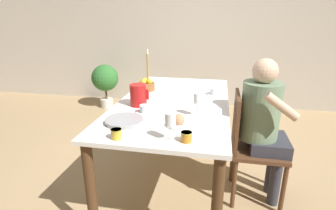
{
  "coord_description": "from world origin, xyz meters",
  "views": [
    {
      "loc": [
        0.37,
        -2.16,
        1.49
      ],
      "look_at": [
        0.0,
        -0.27,
        0.83
      ],
      "focal_mm": 28.0,
      "sensor_mm": 36.0,
      "label": 1
    }
  ],
  "objects_px": {
    "teacup_near_person": "(145,110)",
    "potted_plant": "(105,80)",
    "wine_glass_juice": "(170,121)",
    "serving_tray": "(124,121)",
    "chair_person_side": "(250,144)",
    "jam_jar_amber": "(186,136)",
    "person_seated": "(264,120)",
    "teacup_across": "(214,92)",
    "wine_glass_water": "(198,99)",
    "jam_jar_red": "(116,133)",
    "fruit_bowl": "(146,86)",
    "red_pitcher": "(138,95)",
    "candlestick_tall": "(148,70)",
    "bread_plate": "(179,122)"
  },
  "relations": [
    {
      "from": "wine_glass_water",
      "to": "bread_plate",
      "type": "bearing_deg",
      "value": -119.02
    },
    {
      "from": "wine_glass_water",
      "to": "wine_glass_juice",
      "type": "xyz_separation_m",
      "value": [
        -0.13,
        -0.43,
        -0.0
      ]
    },
    {
      "from": "wine_glass_water",
      "to": "wine_glass_juice",
      "type": "height_order",
      "value": "wine_glass_water"
    },
    {
      "from": "candlestick_tall",
      "to": "wine_glass_water",
      "type": "bearing_deg",
      "value": -54.73
    },
    {
      "from": "candlestick_tall",
      "to": "chair_person_side",
      "type": "bearing_deg",
      "value": -33.49
    },
    {
      "from": "teacup_across",
      "to": "bread_plate",
      "type": "bearing_deg",
      "value": -105.51
    },
    {
      "from": "wine_glass_juice",
      "to": "candlestick_tall",
      "type": "bearing_deg",
      "value": 110.69
    },
    {
      "from": "teacup_near_person",
      "to": "potted_plant",
      "type": "xyz_separation_m",
      "value": [
        -1.31,
        2.15,
        -0.32
      ]
    },
    {
      "from": "chair_person_side",
      "to": "teacup_across",
      "type": "xyz_separation_m",
      "value": [
        -0.32,
        0.4,
        0.31
      ]
    },
    {
      "from": "teacup_near_person",
      "to": "potted_plant",
      "type": "relative_size",
      "value": 0.2
    },
    {
      "from": "chair_person_side",
      "to": "candlestick_tall",
      "type": "height_order",
      "value": "candlestick_tall"
    },
    {
      "from": "teacup_across",
      "to": "fruit_bowl",
      "type": "relative_size",
      "value": 0.84
    },
    {
      "from": "red_pitcher",
      "to": "teacup_near_person",
      "type": "relative_size",
      "value": 1.24
    },
    {
      "from": "chair_person_side",
      "to": "candlestick_tall",
      "type": "xyz_separation_m",
      "value": [
        -1.04,
        0.69,
        0.44
      ]
    },
    {
      "from": "red_pitcher",
      "to": "wine_glass_juice",
      "type": "bearing_deg",
      "value": -57.04
    },
    {
      "from": "serving_tray",
      "to": "red_pitcher",
      "type": "bearing_deg",
      "value": 91.82
    },
    {
      "from": "jam_jar_red",
      "to": "potted_plant",
      "type": "height_order",
      "value": "jam_jar_red"
    },
    {
      "from": "chair_person_side",
      "to": "wine_glass_juice",
      "type": "xyz_separation_m",
      "value": [
        -0.55,
        -0.62,
        0.41
      ]
    },
    {
      "from": "wine_glass_water",
      "to": "serving_tray",
      "type": "bearing_deg",
      "value": -154.9
    },
    {
      "from": "jam_jar_red",
      "to": "candlestick_tall",
      "type": "relative_size",
      "value": 0.18
    },
    {
      "from": "wine_glass_juice",
      "to": "potted_plant",
      "type": "distance_m",
      "value": 3.05
    },
    {
      "from": "person_seated",
      "to": "candlestick_tall",
      "type": "xyz_separation_m",
      "value": [
        -1.13,
        0.69,
        0.22
      ]
    },
    {
      "from": "chair_person_side",
      "to": "jam_jar_amber",
      "type": "height_order",
      "value": "chair_person_side"
    },
    {
      "from": "person_seated",
      "to": "jam_jar_red",
      "type": "distance_m",
      "value": 1.17
    },
    {
      "from": "fruit_bowl",
      "to": "candlestick_tall",
      "type": "xyz_separation_m",
      "value": [
        -0.05,
        0.25,
        0.1
      ]
    },
    {
      "from": "serving_tray",
      "to": "candlestick_tall",
      "type": "xyz_separation_m",
      "value": [
        -0.13,
        1.1,
        0.14
      ]
    },
    {
      "from": "wine_glass_juice",
      "to": "serving_tray",
      "type": "bearing_deg",
      "value": 150.91
    },
    {
      "from": "person_seated",
      "to": "wine_glass_water",
      "type": "distance_m",
      "value": 0.58
    },
    {
      "from": "wine_glass_juice",
      "to": "jam_jar_amber",
      "type": "bearing_deg",
      "value": -1.45
    },
    {
      "from": "serving_tray",
      "to": "candlestick_tall",
      "type": "height_order",
      "value": "candlestick_tall"
    },
    {
      "from": "jam_jar_red",
      "to": "candlestick_tall",
      "type": "distance_m",
      "value": 1.37
    },
    {
      "from": "teacup_across",
      "to": "serving_tray",
      "type": "xyz_separation_m",
      "value": [
        -0.6,
        -0.82,
        -0.01
      ]
    },
    {
      "from": "chair_person_side",
      "to": "jam_jar_amber",
      "type": "distance_m",
      "value": 0.83
    },
    {
      "from": "wine_glass_water",
      "to": "jam_jar_amber",
      "type": "bearing_deg",
      "value": -93.71
    },
    {
      "from": "wine_glass_juice",
      "to": "bread_plate",
      "type": "height_order",
      "value": "wine_glass_juice"
    },
    {
      "from": "chair_person_side",
      "to": "fruit_bowl",
      "type": "distance_m",
      "value": 1.14
    },
    {
      "from": "teacup_near_person",
      "to": "serving_tray",
      "type": "bearing_deg",
      "value": -112.17
    },
    {
      "from": "teacup_near_person",
      "to": "person_seated",
      "type": "bearing_deg",
      "value": 12.33
    },
    {
      "from": "serving_tray",
      "to": "fruit_bowl",
      "type": "relative_size",
      "value": 1.53
    },
    {
      "from": "red_pitcher",
      "to": "fruit_bowl",
      "type": "distance_m",
      "value": 0.48
    },
    {
      "from": "wine_glass_water",
      "to": "jam_jar_amber",
      "type": "distance_m",
      "value": 0.45
    },
    {
      "from": "teacup_near_person",
      "to": "jam_jar_amber",
      "type": "xyz_separation_m",
      "value": [
        0.37,
        -0.43,
        0.01
      ]
    },
    {
      "from": "teacup_across",
      "to": "teacup_near_person",
      "type": "bearing_deg",
      "value": -130.36
    },
    {
      "from": "wine_glass_juice",
      "to": "potted_plant",
      "type": "bearing_deg",
      "value": 121.59
    },
    {
      "from": "jam_jar_amber",
      "to": "serving_tray",
      "type": "bearing_deg",
      "value": 156.01
    },
    {
      "from": "person_seated",
      "to": "potted_plant",
      "type": "distance_m",
      "value": 2.96
    },
    {
      "from": "teacup_across",
      "to": "wine_glass_water",
      "type": "bearing_deg",
      "value": -100.39
    },
    {
      "from": "potted_plant",
      "to": "person_seated",
      "type": "bearing_deg",
      "value": -41.34
    },
    {
      "from": "red_pitcher",
      "to": "bread_plate",
      "type": "bearing_deg",
      "value": -41.65
    },
    {
      "from": "chair_person_side",
      "to": "wine_glass_juice",
      "type": "relative_size",
      "value": 5.24
    }
  ]
}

